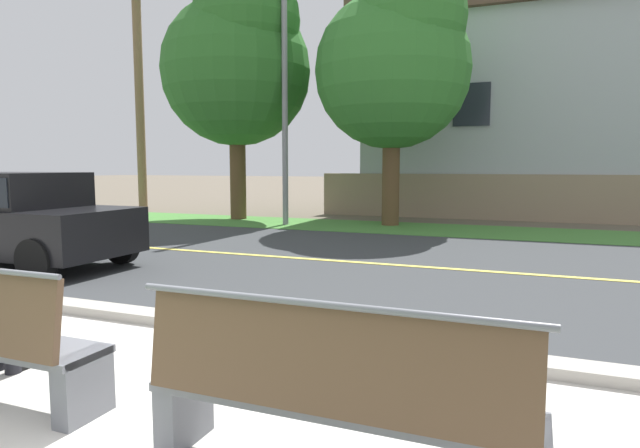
# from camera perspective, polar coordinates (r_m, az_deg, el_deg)

# --- Properties ---
(ground_plane) EXTENTS (140.00, 140.00, 0.00)m
(ground_plane) POSITION_cam_1_polar(r_m,az_deg,el_deg) (10.50, 9.22, -2.92)
(ground_plane) COLOR #665B4C
(sidewalk_pavement) EXTENTS (44.00, 3.60, 0.01)m
(sidewalk_pavement) POSITION_cam_1_polar(r_m,az_deg,el_deg) (3.76, -19.15, -19.95)
(sidewalk_pavement) COLOR beige
(sidewalk_pavement) RESTS_ON ground_plane
(curb_edge) EXTENTS (44.00, 0.30, 0.11)m
(curb_edge) POSITION_cam_1_polar(r_m,az_deg,el_deg) (5.26, -4.81, -11.43)
(curb_edge) COLOR #ADA89E
(curb_edge) RESTS_ON ground_plane
(street_asphalt) EXTENTS (52.00, 8.00, 0.01)m
(street_asphalt) POSITION_cam_1_polar(r_m,az_deg,el_deg) (9.06, 7.11, -4.30)
(street_asphalt) COLOR #383A3D
(street_asphalt) RESTS_ON ground_plane
(road_centre_line) EXTENTS (48.00, 0.14, 0.01)m
(road_centre_line) POSITION_cam_1_polar(r_m,az_deg,el_deg) (9.06, 7.11, -4.27)
(road_centre_line) COLOR #E0CC4C
(road_centre_line) RESTS_ON ground_plane
(far_verge_grass) EXTENTS (48.00, 2.80, 0.02)m
(far_verge_grass) POSITION_cam_1_polar(r_m,az_deg,el_deg) (14.22, 12.62, -0.59)
(far_verge_grass) COLOR #478438
(far_verge_grass) RESTS_ON ground_plane
(bench_right) EXTENTS (2.06, 0.48, 1.01)m
(bench_right) POSITION_cam_1_polar(r_m,az_deg,el_deg) (2.86, 1.32, -18.09)
(bench_right) COLOR slate
(bench_right) RESTS_ON ground_plane
(car_black_near) EXTENTS (4.30, 1.86, 1.54)m
(car_black_near) POSITION_cam_1_polar(r_m,az_deg,el_deg) (10.21, -30.29, 0.89)
(car_black_near) COLOR black
(car_black_near) RESTS_ON ground_plane
(streetlamp) EXTENTS (0.24, 2.10, 7.97)m
(streetlamp) POSITION_cam_1_polar(r_m,az_deg,el_deg) (15.45, -3.48, 16.83)
(streetlamp) COLOR gray
(streetlamp) RESTS_ON ground_plane
(shade_tree_far_left) EXTENTS (4.51, 4.51, 7.44)m
(shade_tree_far_left) POSITION_cam_1_polar(r_m,az_deg,el_deg) (16.98, -8.62, 16.93)
(shade_tree_far_left) COLOR brown
(shade_tree_far_left) RESTS_ON ground_plane
(shade_tree_left) EXTENTS (4.21, 4.21, 6.95)m
(shade_tree_left) POSITION_cam_1_polar(r_m,az_deg,el_deg) (15.14, 8.13, 17.03)
(shade_tree_left) COLOR brown
(shade_tree_left) RESTS_ON ground_plane
(palm_tree_tall) EXTENTS (2.09, 1.98, 8.80)m
(palm_tree_tall) POSITION_cam_1_polar(r_m,az_deg,el_deg) (21.82, -18.89, 20.16)
(palm_tree_tall) COLOR brown
(palm_tree_tall) RESTS_ON ground_plane
(garden_wall) EXTENTS (13.00, 0.36, 1.40)m
(garden_wall) POSITION_cam_1_polar(r_m,az_deg,el_deg) (17.25, 21.19, 2.61)
(garden_wall) COLOR gray
(garden_wall) RESTS_ON ground_plane
(house_across_street) EXTENTS (14.00, 6.91, 6.99)m
(house_across_street) POSITION_cam_1_polar(r_m,az_deg,el_deg) (20.54, 25.07, 10.89)
(house_across_street) COLOR #A3ADB2
(house_across_street) RESTS_ON ground_plane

